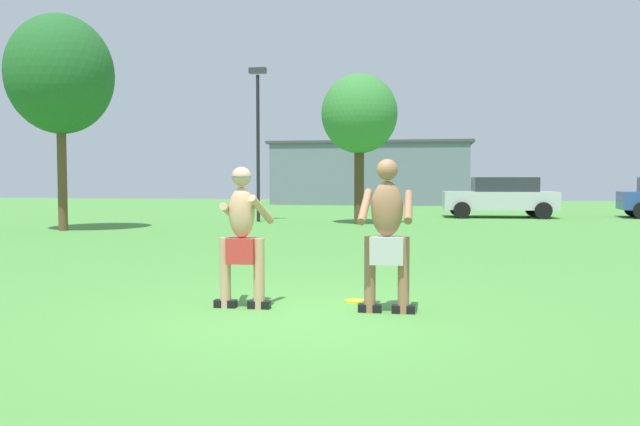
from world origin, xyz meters
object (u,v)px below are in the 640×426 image
object	(u,v)px
frisbee	(354,301)
car_silver_near_post	(500,197)
lamp_post	(258,127)
player_with_cap	(242,231)
tree_right_field	(359,115)
player_in_gray	(387,232)
tree_left_field	(60,75)

from	to	relation	value
frisbee	car_silver_near_post	distance (m)	18.62
frisbee	lamp_post	bearing A→B (deg)	109.68
player_with_cap	tree_right_field	world-z (taller)	tree_right_field
frisbee	lamp_post	size ratio (longest dim) A/B	0.05
lamp_post	tree_right_field	distance (m)	3.73
player_in_gray	car_silver_near_post	xyz separation A→B (m)	(3.20, 18.81, -0.09)
player_in_gray	tree_left_field	xyz separation A→B (m)	(-10.08, 9.95, 3.59)
player_in_gray	frisbee	size ratio (longest dim) A/B	7.01
frisbee	lamp_post	world-z (taller)	lamp_post
tree_right_field	player_with_cap	bearing A→B (deg)	-89.26
tree_right_field	lamp_post	bearing A→B (deg)	169.45
player_with_cap	player_in_gray	distance (m)	1.67
frisbee	car_silver_near_post	size ratio (longest dim) A/B	0.06
lamp_post	tree_right_field	bearing A→B (deg)	-10.55
player_with_cap	tree_right_field	size ratio (longest dim) A/B	0.33
tree_left_field	tree_right_field	xyz separation A→B (m)	(8.23, 4.16, -0.87)
lamp_post	tree_left_field	size ratio (longest dim) A/B	0.87
player_in_gray	tree_left_field	bearing A→B (deg)	135.38
player_in_gray	tree_left_field	size ratio (longest dim) A/B	0.28
tree_right_field	player_in_gray	bearing A→B (deg)	-82.50
player_with_cap	tree_right_field	xyz separation A→B (m)	(-0.18, 14.11, 2.74)
player_in_gray	car_silver_near_post	distance (m)	19.08
player_in_gray	tree_right_field	size ratio (longest dim) A/B	0.35
car_silver_near_post	lamp_post	xyz separation A→B (m)	(-8.72, -4.03, 2.52)
player_in_gray	tree_left_field	distance (m)	14.61
player_in_gray	frisbee	distance (m)	1.15
player_with_cap	tree_left_field	bearing A→B (deg)	130.18
frisbee	tree_left_field	xyz separation A→B (m)	(-9.65, 9.38, 4.49)
player_in_gray	frisbee	bearing A→B (deg)	127.20
player_with_cap	tree_right_field	bearing A→B (deg)	90.74
car_silver_near_post	lamp_post	world-z (taller)	lamp_post
tree_left_field	tree_right_field	distance (m)	9.26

